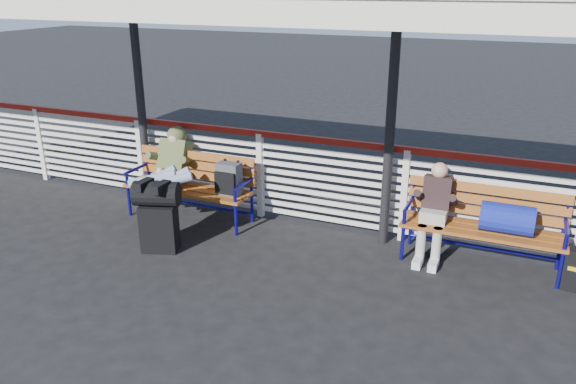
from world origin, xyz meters
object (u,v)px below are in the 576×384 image
at_px(bench_right, 495,219).
at_px(companion_person, 434,211).
at_px(bench_left, 201,180).
at_px(traveler_man, 166,174).
at_px(luggage_stack, 158,214).

bearing_deg(bench_right, companion_person, -176.71).
height_order(bench_left, traveler_man, traveler_man).
height_order(bench_left, bench_right, same).
bearing_deg(companion_person, bench_left, -178.17).
distance_m(bench_left, companion_person, 3.11).
height_order(bench_left, companion_person, companion_person).
bearing_deg(traveler_man, bench_right, 6.76).
bearing_deg(companion_person, luggage_stack, -159.82).
bearing_deg(bench_left, bench_right, 2.09).
relative_size(bench_left, companion_person, 1.57).
height_order(bench_right, traveler_man, traveler_man).
distance_m(bench_left, traveler_man, 0.50).
height_order(luggage_stack, companion_person, companion_person).
relative_size(traveler_man, companion_person, 1.43).
bearing_deg(bench_left, traveler_man, -132.76).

